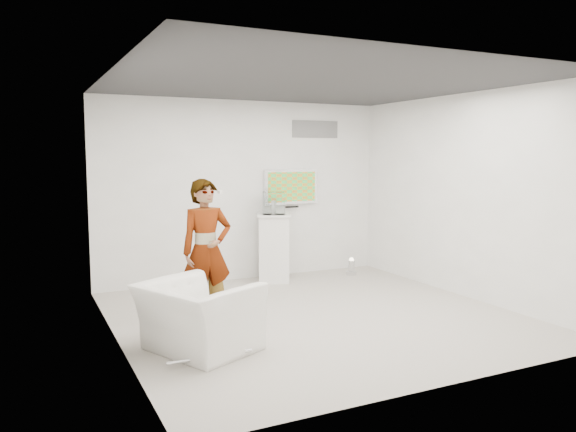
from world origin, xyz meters
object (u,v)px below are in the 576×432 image
object	(u,v)px
person	(206,251)
pedestal	(274,248)
tv	(291,187)
armchair	(198,317)
floor_uplight	(351,267)

from	to	relation	value
person	pedestal	bearing A→B (deg)	42.20
tv	armchair	world-z (taller)	tv
pedestal	floor_uplight	size ratio (longest dim) A/B	3.90
person	floor_uplight	bearing A→B (deg)	23.37
tv	armchair	xyz separation A→B (m)	(-2.61, -3.06, -1.18)
person	floor_uplight	size ratio (longest dim) A/B	6.24
tv	armchair	size ratio (longest dim) A/B	0.88
person	floor_uplight	xyz separation A→B (m)	(3.12, 1.53, -0.76)
person	floor_uplight	world-z (taller)	person
tv	pedestal	xyz separation A→B (m)	(-0.49, -0.36, -0.99)
person	armchair	bearing A→B (deg)	-115.38
tv	pedestal	bearing A→B (deg)	-144.04
pedestal	tv	bearing A→B (deg)	35.96
person	tv	bearing A→B (deg)	40.38
person	armchair	distance (m)	1.22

